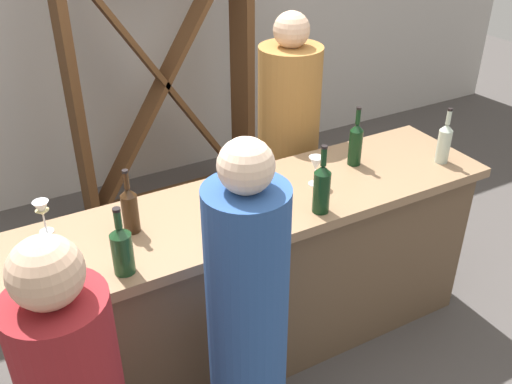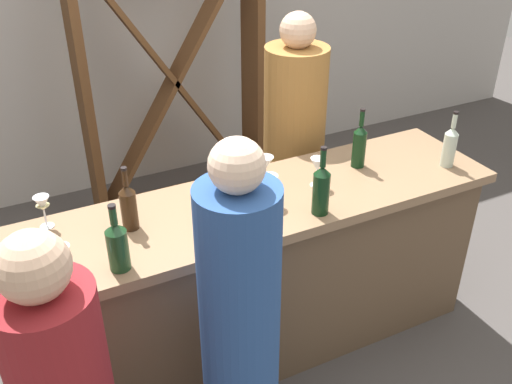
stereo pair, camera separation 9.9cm
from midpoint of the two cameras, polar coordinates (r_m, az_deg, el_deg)
name	(u,v)px [view 2 (the right image)]	position (r m, az deg, el deg)	size (l,w,h in m)	color
ground_plane	(256,346)	(3.30, 0.89, -14.98)	(12.00, 12.00, 0.00)	#4C4744
back_wall	(119,4)	(4.48, -12.68, 17.63)	(8.00, 0.10, 2.80)	#BCB7B2
bar_counter	(256,279)	(2.98, 0.96, -8.59)	(2.44, 0.62, 0.94)	brown
wine_rack	(173,80)	(4.14, -7.46, 10.84)	(1.30, 0.28, 1.94)	brown
wine_bottle_leftmost_olive_green	(117,245)	(2.28, -12.28, -5.14)	(0.08, 0.08, 0.29)	#193D1E
wine_bottle_second_left_amber_brown	(129,206)	(2.51, -11.34, -1.34)	(0.07, 0.07, 0.30)	#331E0F
wine_bottle_center_dark_green	(321,189)	(2.58, 7.54, 0.33)	(0.08, 0.08, 0.33)	black
wine_bottle_second_right_dark_green	(359,145)	(3.01, 11.08, 4.57)	(0.07, 0.07, 0.32)	black
wine_bottle_rightmost_clear_pale	(450,146)	(3.14, 19.41, 4.33)	(0.07, 0.07, 0.30)	#B7C6B2
wine_glass_near_left	(62,259)	(2.24, -17.36, -6.32)	(0.07, 0.07, 0.18)	white
wine_glass_near_center	(228,203)	(2.47, -1.60, -1.11)	(0.06, 0.06, 0.17)	white
wine_glass_near_right	(269,183)	(2.63, 2.41, 0.85)	(0.08, 0.08, 0.15)	white
wine_glass_far_left	(318,166)	(2.80, 7.09, 2.56)	(0.07, 0.07, 0.15)	white
wine_glass_far_center	(265,164)	(2.80, 1.96, 2.77)	(0.08, 0.08, 0.15)	white
wine_glass_far_right	(43,205)	(2.61, -19.26, -1.26)	(0.07, 0.07, 0.15)	white
person_left_guest	(240,337)	(2.30, -0.30, -14.14)	(0.39, 0.39, 1.59)	#284C8C
person_right_guest	(293,160)	(3.49, 4.50, 3.18)	(0.43, 0.43, 1.63)	#9E6B33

